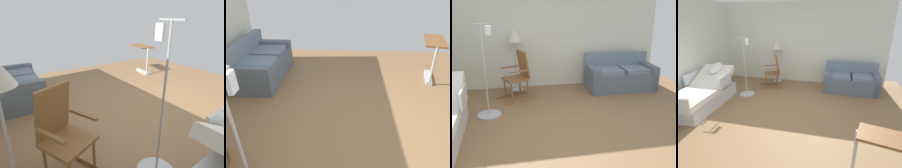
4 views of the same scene
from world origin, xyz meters
TOP-DOWN VIEW (x-y plane):
  - ground_plane at (0.00, 0.00)m, footprint 6.81×6.81m
  - back_wall at (0.00, 2.71)m, footprint 5.65×0.10m
  - hospital_bed at (-2.08, 0.09)m, footprint 1.08×2.13m
  - couch at (1.71, 2.09)m, footprint 1.62×0.88m
  - rocking_chair at (-0.73, 1.89)m, footprint 0.89×0.74m
  - floor_lamp at (-0.78, 2.40)m, footprint 0.34×0.34m
  - overbed_table at (1.85, -1.52)m, footprint 0.88×0.57m
  - iv_pole at (-1.31, 1.04)m, footprint 0.44×0.44m

SIDE VIEW (x-z plane):
  - ground_plane at x=0.00m, z-range 0.00..0.00m
  - iv_pole at x=-1.31m, z-range -0.59..1.09m
  - hospital_bed at x=-2.08m, z-range -0.20..0.80m
  - couch at x=1.71m, z-range -0.12..0.73m
  - rocking_chair at x=-0.73m, z-range -0.02..1.03m
  - overbed_table at x=1.85m, z-range 0.11..0.95m
  - floor_lamp at x=-0.78m, z-range 0.49..1.97m
  - back_wall at x=0.00m, z-range 0.00..2.70m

